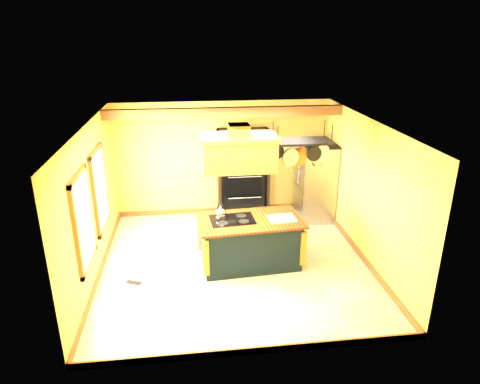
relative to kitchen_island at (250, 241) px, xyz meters
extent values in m
plane|color=beige|center=(-0.28, 0.04, -0.47)|extent=(5.00, 5.00, 0.00)
plane|color=white|center=(-0.28, 0.04, 2.23)|extent=(5.00, 5.00, 0.00)
cube|color=#E4BE53|center=(-0.28, 2.54, 0.88)|extent=(5.00, 0.02, 2.70)
cube|color=#E4BE53|center=(-0.28, -2.46, 0.88)|extent=(5.00, 0.02, 2.70)
cube|color=#E4BE53|center=(-2.78, 0.04, 0.88)|extent=(0.02, 5.00, 2.70)
cube|color=#E4BE53|center=(2.22, 0.04, 0.88)|extent=(0.02, 5.00, 2.70)
cube|color=#9B5E30|center=(-0.28, 1.74, 2.12)|extent=(5.00, 0.15, 0.20)
cube|color=#9B5E30|center=(-2.75, -0.76, 0.93)|extent=(0.06, 1.06, 1.56)
cube|color=white|center=(-2.72, -0.76, 0.93)|extent=(0.02, 0.85, 1.34)
cube|color=#9B5E30|center=(-2.75, 0.64, 0.93)|extent=(0.06, 1.06, 1.56)
cube|color=white|center=(-2.72, 0.64, 0.93)|extent=(0.02, 0.85, 1.34)
cube|color=black|center=(0.00, 0.00, -0.03)|extent=(1.84, 1.09, 0.88)
cube|color=brown|center=(0.00, 0.00, 0.43)|extent=(2.00, 1.21, 0.04)
cube|color=black|center=(-0.32, 0.03, 0.46)|extent=(0.84, 0.62, 0.01)
ellipsoid|color=silver|center=(-0.52, 0.14, 0.56)|extent=(0.20, 0.20, 0.16)
cube|color=white|center=(0.60, -0.04, 0.46)|extent=(0.51, 0.41, 0.02)
cube|color=#C28730|center=(-0.20, 0.00, 1.70)|extent=(1.26, 0.68, 0.53)
cube|color=#9B5E30|center=(-0.20, 0.00, 2.00)|extent=(1.33, 0.75, 0.08)
cube|color=#C28730|center=(-0.20, 0.00, 2.10)|extent=(0.35, 0.35, 0.27)
cube|color=black|center=(0.90, 0.00, 1.90)|extent=(1.04, 0.52, 0.04)
cylinder|color=black|center=(0.43, -0.21, 2.07)|extent=(0.02, 0.02, 0.33)
cylinder|color=black|center=(1.37, 0.21, 2.07)|extent=(0.02, 0.02, 0.33)
cylinder|color=black|center=(0.48, 0.10, 1.70)|extent=(0.27, 0.04, 0.27)
cylinder|color=silver|center=(0.69, -0.11, 1.65)|extent=(0.31, 0.04, 0.31)
cylinder|color=#C05D30|center=(0.90, 0.10, 1.60)|extent=(0.36, 0.04, 0.36)
cylinder|color=black|center=(1.11, -0.11, 1.70)|extent=(0.27, 0.04, 0.27)
cylinder|color=silver|center=(1.32, 0.10, 1.65)|extent=(0.31, 0.04, 0.31)
cube|color=#96999E|center=(1.83, 1.94, 0.42)|extent=(0.74, 0.91, 1.78)
cube|color=#96999E|center=(1.44, 1.71, 0.81)|extent=(0.03, 0.44, 0.96)
cube|color=#96999E|center=(1.44, 2.17, 0.81)|extent=(0.03, 0.44, 0.96)
cube|color=#96999E|center=(1.44, 1.94, -0.06)|extent=(0.03, 0.87, 0.75)
cube|color=black|center=(1.83, 1.94, -0.44)|extent=(0.70, 0.86, 0.06)
cube|color=black|center=(0.18, 2.49, 0.58)|extent=(1.18, 0.06, 2.09)
cube|color=black|center=(-0.38, 2.27, 0.58)|extent=(0.06, 0.50, 2.09)
cube|color=black|center=(0.74, 2.27, 0.58)|extent=(0.06, 0.50, 2.09)
cube|color=black|center=(0.18, 2.27, 0.71)|extent=(1.18, 0.50, 0.05)
cube|color=black|center=(0.18, 2.30, 0.15)|extent=(1.06, 0.40, 1.12)
cube|color=black|center=(0.18, 2.00, 0.39)|extent=(0.92, 0.04, 0.50)
cube|color=black|center=(0.18, 2.00, -0.11)|extent=(0.92, 0.04, 0.45)
cube|color=black|center=(0.18, 2.27, 0.94)|extent=(1.06, 0.44, 0.02)
cube|color=black|center=(0.18, 2.27, 1.18)|extent=(1.06, 0.44, 0.02)
cube|color=black|center=(0.18, 2.27, 1.42)|extent=(1.06, 0.44, 0.02)
cylinder|color=white|center=(-0.11, 2.22, 0.99)|extent=(0.22, 0.22, 0.07)
cylinder|color=#3960A1|center=(0.49, 2.22, 1.28)|extent=(0.10, 0.10, 0.17)
cube|color=black|center=(-2.13, -0.42, -0.46)|extent=(0.30, 0.22, 0.01)
camera|label=1|loc=(-1.06, -7.10, 3.74)|focal=32.00mm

